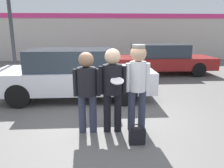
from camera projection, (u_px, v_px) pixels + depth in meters
The scene contains 9 objects.
ground_plane at pixel (106, 129), 4.66m from camera, with size 56.00×56.00×0.00m, color #5B5956.
storefront_building at pixel (100, 37), 14.65m from camera, with size 24.00×0.22×3.07m.
person_left at pixel (87, 86), 4.31m from camera, with size 0.54×0.37×1.65m.
person_middle_with_frisbee at pixel (113, 83), 4.32m from camera, with size 0.55×0.57×1.71m.
person_right at pixel (138, 80), 4.39m from camera, with size 0.49×0.32×1.78m.
parked_car_near at pixel (74, 74), 6.64m from camera, with size 4.68×1.84×1.50m.
parked_car_far at pixel (160, 59), 10.29m from camera, with size 4.77×1.82×1.40m.
shrub at pixel (158, 53), 14.41m from camera, with size 1.10×1.10×1.10m.
handbag at pixel (137, 135), 4.03m from camera, with size 0.30×0.23×0.35m.
Camera 1 is at (-0.15, -4.28, 2.08)m, focal length 35.00 mm.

